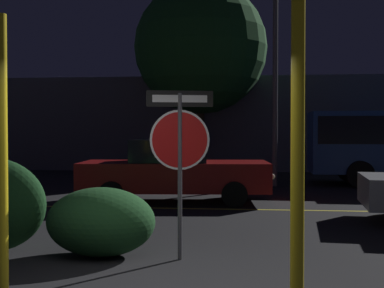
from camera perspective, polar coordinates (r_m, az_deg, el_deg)
name	(u,v)px	position (r m, az deg, el deg)	size (l,w,h in m)	color
road_center_stripe	(203,209)	(12.14, 1.22, -6.92)	(35.90, 0.12, 0.01)	gold
stop_sign	(180,140)	(7.27, -1.31, 0.43)	(0.89, 0.24, 2.31)	#4C4C51
yellow_pole_left	(1,158)	(5.85, -19.68, -1.42)	(0.13, 0.13, 2.96)	yellow
yellow_pole_right	(298,132)	(5.29, 11.20, 1.31)	(0.14, 0.14, 3.51)	yellow
hedge_bush_2	(101,222)	(7.69, -9.69, -8.18)	(1.54, 1.19, 0.97)	#1E4C23
passing_car_2	(174,171)	(13.21, -1.95, -2.91)	(4.79, 2.29, 1.55)	maroon
street_lamp	(275,50)	(17.30, 8.88, 9.87)	(0.47, 0.47, 6.48)	#4C4C51
tree_1	(201,48)	(22.66, 0.93, 10.22)	(5.54, 5.54, 8.01)	#422D1E
building_backdrop	(265,124)	(24.55, 7.78, 2.11)	(24.76, 3.11, 4.13)	#4C4C56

